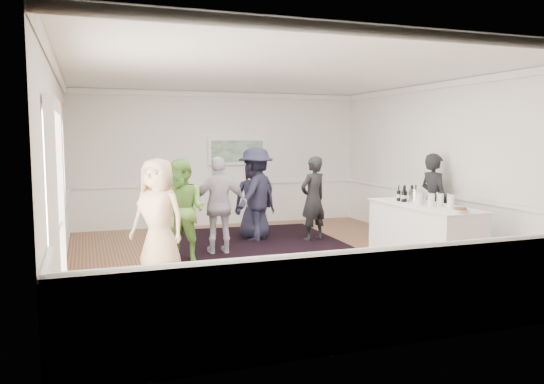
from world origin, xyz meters
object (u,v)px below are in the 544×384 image
object	(u,v)px
guest_lilac	(220,206)
nut_bowl	(460,210)
guest_dark_b	(313,199)
guest_navy	(255,199)
guest_green	(183,210)
bartender	(434,201)
ice_bucket	(416,197)
serving_table	(424,232)
guest_dark_a	(256,194)
guest_tan	(158,217)

from	to	relation	value
guest_lilac	nut_bowl	world-z (taller)	guest_lilac
guest_dark_b	nut_bowl	distance (m)	3.35
guest_navy	guest_green	bearing A→B (deg)	56.54
guest_green	bartender	bearing A→B (deg)	38.39
guest_lilac	ice_bucket	xyz separation A→B (m)	(3.25, -1.36, 0.19)
serving_table	nut_bowl	xyz separation A→B (m)	(-0.06, -1.00, 0.51)
guest_lilac	guest_dark_a	world-z (taller)	guest_dark_a
guest_green	ice_bucket	world-z (taller)	guest_green
guest_lilac	nut_bowl	distance (m)	4.12
guest_tan	guest_dark_b	size ratio (longest dim) A/B	1.05
serving_table	guest_dark_b	distance (m)	2.48
serving_table	ice_bucket	size ratio (longest dim) A/B	9.09
bartender	guest_dark_a	world-z (taller)	guest_dark_a
serving_table	guest_lilac	size ratio (longest dim) A/B	1.33
bartender	nut_bowl	bearing A→B (deg)	151.19
guest_tan	guest_lilac	xyz separation A→B (m)	(1.26, 1.20, -0.02)
ice_bucket	guest_dark_a	bearing A→B (deg)	133.90
bartender	guest_dark_a	bearing A→B (deg)	55.43
bartender	guest_dark_b	size ratio (longest dim) A/B	1.05
guest_dark_a	guest_green	bearing A→B (deg)	-4.25
guest_lilac	guest_navy	distance (m)	1.48
guest_green	nut_bowl	world-z (taller)	guest_green
guest_dark_b	ice_bucket	world-z (taller)	guest_dark_b
guest_green	serving_table	bearing A→B (deg)	26.47
guest_dark_b	guest_navy	xyz separation A→B (m)	(-1.10, 0.51, -0.02)
nut_bowl	bartender	bearing A→B (deg)	65.25
serving_table	guest_tan	xyz separation A→B (m)	(-4.51, 0.39, 0.43)
guest_tan	guest_dark_b	bearing A→B (deg)	67.36
guest_green	nut_bowl	distance (m)	4.54
guest_green	guest_dark_b	xyz separation A→B (m)	(2.83, 0.89, -0.01)
serving_table	guest_navy	xyz separation A→B (m)	(-2.25, 2.68, 0.37)
guest_green	nut_bowl	size ratio (longest dim) A/B	6.93
guest_dark_a	guest_tan	bearing A→B (deg)	2.72
guest_tan	guest_navy	bearing A→B (deg)	84.83
serving_table	ice_bucket	xyz separation A→B (m)	(-0.01, 0.24, 0.59)
serving_table	guest_dark_a	bearing A→B (deg)	131.23
guest_tan	guest_dark_b	distance (m)	3.80
guest_dark_a	ice_bucket	xyz separation A→B (m)	(2.24, -2.33, 0.11)
guest_dark_a	ice_bucket	distance (m)	3.24
serving_table	guest_navy	distance (m)	3.51
ice_bucket	guest_green	bearing A→B (deg)	165.45
guest_tan	guest_navy	world-z (taller)	guest_tan
bartender	guest_lilac	distance (m)	4.10
guest_lilac	guest_dark_b	world-z (taller)	guest_lilac
guest_green	nut_bowl	bearing A→B (deg)	14.11
guest_dark_b	guest_green	bearing A→B (deg)	-2.20
guest_green	guest_navy	world-z (taller)	guest_green
guest_lilac	guest_dark_a	distance (m)	1.40
guest_green	guest_navy	size ratio (longest dim) A/B	1.04
bartender	guest_dark_b	xyz separation A→B (m)	(-1.92, 1.37, -0.04)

